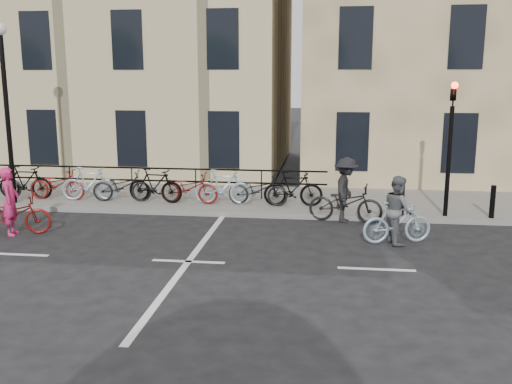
# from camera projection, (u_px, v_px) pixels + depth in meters

# --- Properties ---
(ground) EXTENTS (120.00, 120.00, 0.00)m
(ground) POSITION_uv_depth(u_px,v_px,m) (188.00, 262.00, 12.32)
(ground) COLOR black
(ground) RESTS_ON ground
(sidewalk) EXTENTS (46.00, 4.00, 0.15)m
(sidewalk) POSITION_uv_depth(u_px,v_px,m) (113.00, 196.00, 18.63)
(sidewalk) COLOR slate
(sidewalk) RESTS_ON ground
(building_east) EXTENTS (14.00, 10.00, 12.00)m
(building_east) POSITION_uv_depth(u_px,v_px,m) (485.00, 19.00, 22.61)
(building_east) COLOR #9C8A5E
(building_east) RESTS_ON sidewalk
(building_west) EXTENTS (20.00, 10.00, 10.00)m
(building_west) POSITION_uv_depth(u_px,v_px,m) (57.00, 48.00, 25.03)
(building_west) COLOR #CCBD8A
(building_west) RESTS_ON sidewalk
(traffic_light) EXTENTS (0.18, 0.30, 3.90)m
(traffic_light) POSITION_uv_depth(u_px,v_px,m) (451.00, 132.00, 15.28)
(traffic_light) COLOR black
(traffic_light) RESTS_ON sidewalk
(lamp_post) EXTENTS (0.36, 0.36, 5.28)m
(lamp_post) POSITION_uv_depth(u_px,v_px,m) (5.00, 92.00, 16.70)
(lamp_post) COLOR black
(lamp_post) RESTS_ON sidewalk
(bollard_east) EXTENTS (0.14, 0.14, 0.90)m
(bollard_east) POSITION_uv_depth(u_px,v_px,m) (402.00, 199.00, 15.72)
(bollard_east) COLOR black
(bollard_east) RESTS_ON sidewalk
(bollard_west) EXTENTS (0.14, 0.14, 0.90)m
(bollard_west) POSITION_uv_depth(u_px,v_px,m) (493.00, 202.00, 15.42)
(bollard_west) COLOR black
(bollard_west) RESTS_ON sidewalk
(parked_bikes) EXTENTS (11.45, 1.23, 1.05)m
(parked_bikes) POSITION_uv_depth(u_px,v_px,m) (138.00, 186.00, 17.44)
(parked_bikes) COLOR black
(parked_bikes) RESTS_ON sidewalk
(cyclist_pink) EXTENTS (2.04, 1.18, 1.72)m
(cyclist_pink) POSITION_uv_depth(u_px,v_px,m) (11.00, 211.00, 14.33)
(cyclist_pink) COLOR maroon
(cyclist_pink) RESTS_ON ground
(cyclist_grey) EXTENTS (1.76, 0.93, 1.64)m
(cyclist_grey) POSITION_uv_depth(u_px,v_px,m) (398.00, 216.00, 13.57)
(cyclist_grey) COLOR #9BBACB
(cyclist_grey) RESTS_ON ground
(cyclist_dark) EXTENTS (2.10, 1.25, 1.79)m
(cyclist_dark) POSITION_uv_depth(u_px,v_px,m) (346.00, 197.00, 15.55)
(cyclist_dark) COLOR black
(cyclist_dark) RESTS_ON ground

